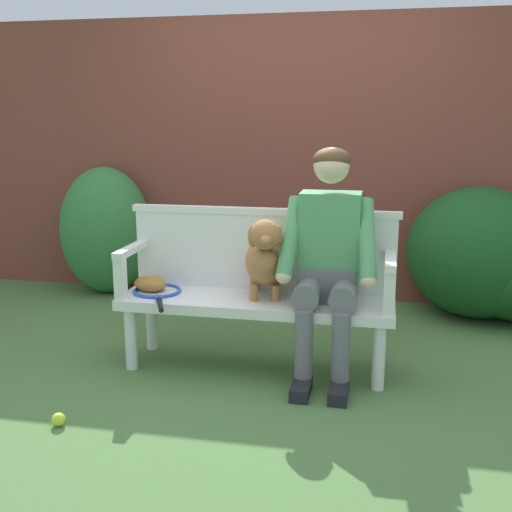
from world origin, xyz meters
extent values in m
plane|color=#4C753D|center=(0.00, 0.00, 0.00)|extent=(40.00, 40.00, 0.00)
cube|color=brown|center=(0.00, 1.71, 1.12)|extent=(8.00, 0.30, 2.24)
ellipsoid|color=#194C1E|center=(1.41, 1.32, 0.48)|extent=(1.05, 1.04, 0.97)
ellipsoid|color=#337538|center=(-1.57, 1.38, 0.53)|extent=(0.76, 0.70, 1.06)
cube|color=white|center=(0.00, 0.00, 0.40)|extent=(1.59, 0.46, 0.06)
cylinder|color=white|center=(-0.72, -0.17, 0.19)|extent=(0.07, 0.07, 0.37)
cylinder|color=white|center=(0.72, -0.17, 0.19)|extent=(0.07, 0.07, 0.37)
cylinder|color=white|center=(-0.72, 0.17, 0.19)|extent=(0.07, 0.07, 0.37)
cylinder|color=white|center=(0.72, 0.17, 0.19)|extent=(0.07, 0.07, 0.37)
cube|color=white|center=(0.00, 0.20, 0.66)|extent=(1.59, 0.05, 0.46)
cube|color=white|center=(0.00, 0.20, 0.91)|extent=(1.63, 0.06, 0.04)
cube|color=white|center=(-0.76, -0.19, 0.55)|extent=(0.06, 0.06, 0.24)
cube|color=white|center=(-0.76, 0.00, 0.69)|extent=(0.06, 0.46, 0.04)
cube|color=white|center=(0.76, -0.19, 0.55)|extent=(0.06, 0.06, 0.24)
cube|color=white|center=(0.76, 0.00, 0.69)|extent=(0.06, 0.46, 0.04)
cube|color=black|center=(0.32, -0.33, 0.04)|extent=(0.10, 0.24, 0.07)
cylinder|color=slate|center=(0.32, -0.25, 0.26)|extent=(0.10, 0.10, 0.38)
cylinder|color=slate|center=(0.32, -0.10, 0.51)|extent=(0.15, 0.30, 0.15)
cube|color=black|center=(0.52, -0.33, 0.04)|extent=(0.10, 0.24, 0.07)
cylinder|color=slate|center=(0.52, -0.25, 0.26)|extent=(0.10, 0.10, 0.38)
cylinder|color=slate|center=(0.52, -0.10, 0.51)|extent=(0.15, 0.30, 0.15)
cube|color=slate|center=(0.42, 0.05, 0.53)|extent=(0.32, 0.24, 0.20)
cube|color=#519960|center=(0.42, 0.07, 0.79)|extent=(0.34, 0.22, 0.52)
cylinder|color=#519960|center=(0.21, -0.04, 0.81)|extent=(0.14, 0.31, 0.44)
sphere|color=beige|center=(0.19, -0.15, 0.61)|extent=(0.09, 0.09, 0.09)
cylinder|color=#519960|center=(0.63, -0.04, 0.81)|extent=(0.14, 0.31, 0.44)
sphere|color=beige|center=(0.65, -0.15, 0.61)|extent=(0.09, 0.09, 0.09)
sphere|color=beige|center=(0.42, 0.05, 1.20)|extent=(0.20, 0.20, 0.20)
ellipsoid|color=#51381E|center=(0.42, 0.06, 1.23)|extent=(0.21, 0.21, 0.14)
cylinder|color=#AD7042|center=(0.00, -0.06, 0.48)|extent=(0.05, 0.05, 0.09)
cylinder|color=#AD7042|center=(0.12, -0.03, 0.48)|extent=(0.05, 0.05, 0.09)
cylinder|color=#AD7042|center=(-0.04, 0.14, 0.48)|extent=(0.05, 0.05, 0.09)
cylinder|color=#AD7042|center=(0.08, 0.17, 0.48)|extent=(0.05, 0.05, 0.09)
ellipsoid|color=#AD7042|center=(0.04, 0.05, 0.64)|extent=(0.29, 0.38, 0.27)
sphere|color=#AD7042|center=(0.07, -0.06, 0.66)|extent=(0.16, 0.16, 0.16)
sphere|color=#AD7042|center=(0.07, -0.10, 0.83)|extent=(0.17, 0.17, 0.17)
ellipsoid|color=#AD7042|center=(0.09, -0.17, 0.81)|extent=(0.09, 0.11, 0.06)
ellipsoid|color=#AD7042|center=(0.00, -0.10, 0.81)|extent=(0.06, 0.05, 0.13)
ellipsoid|color=#AD7042|center=(0.14, -0.07, 0.81)|extent=(0.06, 0.05, 0.13)
sphere|color=#AD7042|center=(0.01, 0.21, 0.69)|extent=(0.08, 0.08, 0.08)
torus|color=blue|center=(-0.61, -0.01, 0.44)|extent=(0.38, 0.38, 0.02)
cylinder|color=silver|center=(-0.61, -0.01, 0.43)|extent=(0.25, 0.25, 0.00)
cube|color=blue|center=(-0.54, -0.16, 0.44)|extent=(0.06, 0.08, 0.02)
cylinder|color=black|center=(-0.49, -0.29, 0.44)|extent=(0.11, 0.21, 0.03)
ellipsoid|color=#9E6B2D|center=(-0.66, 0.02, 0.48)|extent=(0.28, 0.26, 0.09)
sphere|color=#CCDB33|center=(-0.79, -0.91, 0.03)|extent=(0.07, 0.07, 0.07)
camera|label=1|loc=(0.71, -3.46, 1.47)|focal=44.23mm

